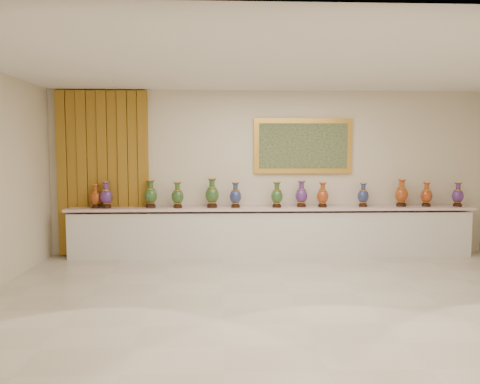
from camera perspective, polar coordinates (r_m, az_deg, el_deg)
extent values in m
plane|color=beige|center=(6.42, 6.06, -12.21)|extent=(8.00, 8.00, 0.00)
plane|color=beige|center=(8.63, 3.72, 2.31)|extent=(8.00, 0.00, 8.00)
plane|color=white|center=(6.24, 6.31, 15.16)|extent=(8.00, 8.00, 0.00)
cube|color=#A26C22|center=(8.78, -16.32, 2.17)|extent=(1.64, 0.14, 2.95)
cube|color=gold|center=(8.66, 7.70, 5.58)|extent=(1.80, 0.06, 1.00)
cube|color=#19321D|center=(8.63, 7.74, 5.58)|extent=(1.62, 0.02, 0.82)
cube|color=white|center=(8.52, 3.85, -5.14)|extent=(7.20, 0.42, 0.81)
cube|color=beige|center=(8.43, 3.88, -2.01)|extent=(7.28, 0.48, 0.05)
cylinder|color=black|center=(8.67, -17.14, -1.72)|extent=(0.15, 0.15, 0.04)
cone|color=gold|center=(8.66, -17.15, -1.42)|extent=(0.13, 0.13, 0.03)
ellipsoid|color=maroon|center=(8.65, -17.17, -0.66)|extent=(0.26, 0.26, 0.24)
cylinder|color=gold|center=(8.64, -17.18, 0.02)|extent=(0.13, 0.13, 0.01)
cylinder|color=maroon|center=(8.64, -17.19, 0.37)|extent=(0.08, 0.08, 0.09)
cone|color=maroon|center=(8.64, -17.20, 0.77)|extent=(0.13, 0.13, 0.03)
cylinder|color=gold|center=(8.64, -17.20, 0.87)|extent=(0.14, 0.14, 0.01)
cylinder|color=black|center=(8.59, -15.97, -1.74)|extent=(0.17, 0.17, 0.05)
cone|color=gold|center=(8.58, -15.97, -1.39)|extent=(0.15, 0.15, 0.03)
ellipsoid|color=#2A0B4A|center=(8.57, -15.99, -0.53)|extent=(0.24, 0.24, 0.27)
cylinder|color=gold|center=(8.56, -16.01, 0.25)|extent=(0.15, 0.15, 0.01)
cylinder|color=#2A0B4A|center=(8.56, -16.02, 0.65)|extent=(0.09, 0.09, 0.10)
cone|color=#2A0B4A|center=(8.55, -16.03, 1.10)|extent=(0.15, 0.15, 0.04)
cylinder|color=gold|center=(8.55, -16.03, 1.22)|extent=(0.15, 0.15, 0.01)
cylinder|color=black|center=(8.48, -10.81, -1.71)|extent=(0.17, 0.17, 0.05)
cone|color=gold|center=(8.48, -10.82, -1.35)|extent=(0.15, 0.15, 0.03)
ellipsoid|color=black|center=(8.46, -10.83, -0.43)|extent=(0.30, 0.30, 0.29)
cylinder|color=gold|center=(8.45, -10.85, 0.38)|extent=(0.16, 0.16, 0.01)
cylinder|color=black|center=(8.45, -10.85, 0.81)|extent=(0.09, 0.09, 0.10)
cone|color=black|center=(8.44, -10.86, 1.29)|extent=(0.16, 0.16, 0.04)
cylinder|color=gold|center=(8.44, -10.86, 1.41)|extent=(0.16, 0.16, 0.01)
cylinder|color=black|center=(8.38, -7.60, -1.76)|extent=(0.16, 0.16, 0.05)
cone|color=gold|center=(8.37, -7.61, -1.42)|extent=(0.14, 0.14, 0.03)
ellipsoid|color=black|center=(8.36, -7.62, -0.56)|extent=(0.21, 0.21, 0.27)
cylinder|color=gold|center=(8.35, -7.63, 0.21)|extent=(0.15, 0.15, 0.01)
cylinder|color=black|center=(8.34, -7.63, 0.61)|extent=(0.08, 0.08, 0.10)
cone|color=black|center=(8.34, -7.64, 1.06)|extent=(0.15, 0.15, 0.04)
cylinder|color=gold|center=(8.34, -7.64, 1.18)|extent=(0.15, 0.15, 0.01)
cylinder|color=black|center=(8.36, -3.42, -1.72)|extent=(0.18, 0.18, 0.05)
cone|color=gold|center=(8.35, -3.42, -1.33)|extent=(0.16, 0.16, 0.03)
ellipsoid|color=black|center=(8.34, -3.42, -0.35)|extent=(0.31, 0.31, 0.30)
cylinder|color=gold|center=(8.33, -3.43, 0.53)|extent=(0.17, 0.17, 0.01)
cylinder|color=black|center=(8.32, -3.43, 0.98)|extent=(0.10, 0.10, 0.11)
cone|color=black|center=(8.32, -3.43, 1.50)|extent=(0.17, 0.17, 0.04)
cylinder|color=gold|center=(8.32, -3.44, 1.64)|extent=(0.17, 0.17, 0.01)
cylinder|color=black|center=(8.35, -0.55, -1.74)|extent=(0.16, 0.16, 0.04)
cone|color=gold|center=(8.34, -0.55, -1.40)|extent=(0.14, 0.14, 0.03)
ellipsoid|color=#0C153E|center=(8.33, -0.55, -0.55)|extent=(0.24, 0.24, 0.26)
cylinder|color=gold|center=(8.32, -0.55, 0.20)|extent=(0.14, 0.14, 0.01)
cylinder|color=#0C153E|center=(8.32, -0.55, 0.60)|extent=(0.08, 0.08, 0.09)
cone|color=#0C153E|center=(8.31, -0.55, 1.04)|extent=(0.14, 0.14, 0.03)
cylinder|color=gold|center=(8.31, -0.55, 1.16)|extent=(0.15, 0.15, 0.01)
cylinder|color=black|center=(8.39, 4.51, -1.72)|extent=(0.16, 0.16, 0.05)
cone|color=gold|center=(8.39, 4.51, -1.38)|extent=(0.14, 0.14, 0.03)
ellipsoid|color=black|center=(8.38, 4.51, -0.53)|extent=(0.26, 0.26, 0.26)
cylinder|color=gold|center=(8.37, 4.52, 0.23)|extent=(0.14, 0.14, 0.01)
cylinder|color=black|center=(8.36, 4.52, 0.63)|extent=(0.08, 0.08, 0.10)
cone|color=black|center=(8.36, 4.53, 1.07)|extent=(0.14, 0.14, 0.04)
cylinder|color=gold|center=(8.36, 4.53, 1.19)|extent=(0.15, 0.15, 0.01)
cylinder|color=black|center=(8.52, 7.48, -1.64)|extent=(0.17, 0.17, 0.05)
cone|color=gold|center=(8.52, 7.49, -1.30)|extent=(0.15, 0.15, 0.03)
ellipsoid|color=#2A0B4A|center=(8.50, 7.49, -0.43)|extent=(0.23, 0.23, 0.27)
cylinder|color=gold|center=(8.49, 7.50, 0.35)|extent=(0.15, 0.15, 0.01)
cylinder|color=#2A0B4A|center=(8.49, 7.51, 0.75)|extent=(0.09, 0.09, 0.10)
cone|color=#2A0B4A|center=(8.48, 7.51, 1.20)|extent=(0.15, 0.15, 0.04)
cylinder|color=gold|center=(8.48, 7.51, 1.33)|extent=(0.15, 0.15, 0.01)
cylinder|color=black|center=(8.54, 10.03, -1.67)|extent=(0.16, 0.16, 0.04)
cone|color=gold|center=(8.54, 10.03, -1.34)|extent=(0.14, 0.14, 0.03)
ellipsoid|color=maroon|center=(8.53, 10.04, -0.53)|extent=(0.25, 0.25, 0.26)
cylinder|color=gold|center=(8.52, 10.05, 0.20)|extent=(0.14, 0.14, 0.01)
cylinder|color=maroon|center=(8.51, 10.06, 0.58)|extent=(0.08, 0.08, 0.09)
cone|color=maroon|center=(8.51, 10.07, 1.01)|extent=(0.14, 0.14, 0.03)
cylinder|color=gold|center=(8.51, 10.07, 1.12)|extent=(0.14, 0.14, 0.01)
cylinder|color=black|center=(8.77, 14.75, -1.59)|extent=(0.15, 0.15, 0.04)
cone|color=gold|center=(8.77, 14.76, -1.28)|extent=(0.13, 0.13, 0.03)
ellipsoid|color=#0C153E|center=(8.76, 14.78, -0.51)|extent=(0.22, 0.22, 0.25)
cylinder|color=gold|center=(8.75, 14.79, 0.19)|extent=(0.14, 0.14, 0.01)
cylinder|color=#0C153E|center=(8.74, 14.80, 0.54)|extent=(0.08, 0.08, 0.09)
cone|color=#0C153E|center=(8.74, 14.81, 0.95)|extent=(0.14, 0.14, 0.03)
cylinder|color=gold|center=(8.74, 14.81, 1.06)|extent=(0.14, 0.14, 0.01)
cylinder|color=black|center=(9.02, 19.05, -1.50)|extent=(0.18, 0.18, 0.05)
cone|color=gold|center=(9.01, 19.06, -1.16)|extent=(0.15, 0.15, 0.03)
ellipsoid|color=maroon|center=(9.00, 19.08, -0.29)|extent=(0.26, 0.26, 0.29)
cylinder|color=gold|center=(8.99, 19.10, 0.48)|extent=(0.16, 0.16, 0.01)
cylinder|color=maroon|center=(8.98, 19.12, 0.89)|extent=(0.09, 0.09, 0.10)
cone|color=maroon|center=(8.98, 19.13, 1.34)|extent=(0.16, 0.16, 0.04)
cylinder|color=gold|center=(8.98, 19.13, 1.46)|extent=(0.16, 0.16, 0.01)
cylinder|color=black|center=(9.17, 21.74, -1.50)|extent=(0.16, 0.16, 0.04)
cone|color=gold|center=(9.17, 21.75, -1.20)|extent=(0.14, 0.14, 0.03)
ellipsoid|color=maroon|center=(9.16, 21.78, -0.44)|extent=(0.24, 0.24, 0.26)
cylinder|color=gold|center=(9.15, 21.80, 0.24)|extent=(0.14, 0.14, 0.01)
cylinder|color=maroon|center=(9.15, 21.81, 0.59)|extent=(0.08, 0.08, 0.09)
cone|color=maroon|center=(9.14, 21.82, 0.99)|extent=(0.14, 0.14, 0.03)
cylinder|color=gold|center=(9.14, 21.83, 1.09)|extent=(0.14, 0.14, 0.01)
cylinder|color=black|center=(9.38, 24.98, -1.47)|extent=(0.16, 0.16, 0.04)
cone|color=gold|center=(9.38, 24.99, -1.18)|extent=(0.14, 0.14, 0.03)
ellipsoid|color=#2A0B4A|center=(9.37, 25.01, -0.44)|extent=(0.26, 0.26, 0.26)
cylinder|color=gold|center=(9.36, 25.04, 0.22)|extent=(0.14, 0.14, 0.01)
cylinder|color=#2A0B4A|center=(9.35, 25.05, 0.57)|extent=(0.08, 0.08, 0.09)
cone|color=#2A0B4A|center=(9.35, 25.06, 0.95)|extent=(0.14, 0.14, 0.03)
cylinder|color=gold|center=(9.35, 25.07, 1.06)|extent=(0.14, 0.14, 0.01)
cube|color=white|center=(8.30, -8.37, -1.97)|extent=(0.10, 0.06, 0.00)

